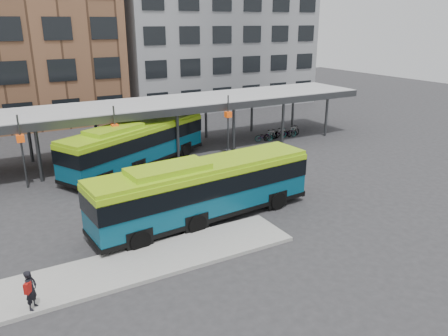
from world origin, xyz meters
The scene contains 8 objects.
ground centered at (0.00, 0.00, 0.00)m, with size 120.00×120.00×0.00m, color #28282B.
boarding_island centered at (-5.50, -3.00, 0.09)m, with size 14.00×3.00×0.18m, color gray.
canopy centered at (-0.06, 12.87, 3.91)m, with size 40.00×6.53×4.80m.
building_grey centered at (16.00, 32.00, 10.00)m, with size 24.00×14.00×20.00m, color slate.
bus_front centered at (-1.18, -0.10, 1.79)m, with size 12.66×3.71×3.44m.
bus_rear centered at (-1.37, 10.33, 1.78)m, with size 12.24×8.06×3.42m.
pedestrian centered at (-10.32, -4.21, 0.97)m, with size 0.63×0.68×1.56m.
bike_rack centered at (12.69, 11.82, 0.47)m, with size 5.15×1.17×1.02m.
Camera 1 is at (-10.88, -19.56, 10.28)m, focal length 35.00 mm.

